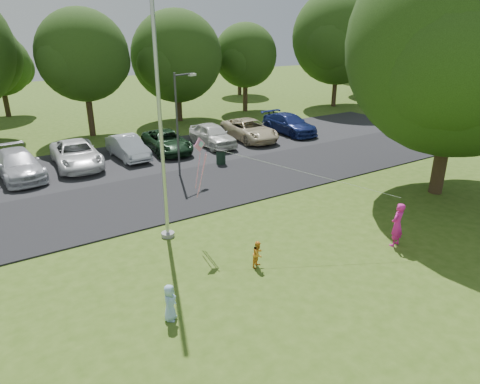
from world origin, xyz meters
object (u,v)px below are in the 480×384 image
woman (397,225)px  child_yellow (258,254)px  child_blue (170,303)px  flagpole (161,130)px  street_lamp (180,116)px  kite (207,159)px  big_tree (461,50)px  trash_can (221,157)px

woman → child_yellow: (-5.09, 1.50, -0.37)m
child_blue → flagpole: bearing=19.4°
woman → street_lamp: bearing=-84.8°
child_yellow → kite: bearing=71.9°
big_tree → child_yellow: 12.64m
flagpole → woman: bearing=-37.3°
street_lamp → big_tree: size_ratio=0.46×
big_tree → child_yellow: (-11.04, -0.86, -6.09)m
flagpole → child_blue: 6.20m
street_lamp → kite: 7.60m
woman → kite: 7.25m
flagpole → child_yellow: size_ratio=10.78×
child_blue → big_tree: bearing=-40.6°
child_yellow → child_blue: (-3.61, -0.98, 0.08)m
street_lamp → child_yellow: 10.41m
kite → trash_can: bearing=39.0°
big_tree → child_blue: bearing=-172.8°
flagpole → kite: 1.90m
child_blue → kite: (3.20, 3.60, 2.63)m
kite → flagpole: bearing=122.5°
trash_can → child_blue: 13.98m
street_lamp → big_tree: big_tree is taller
child_yellow → kite: size_ratio=0.16×
flagpole → street_lamp: bearing=60.0°
street_lamp → child_yellow: bearing=-120.7°
flagpole → child_blue: size_ratio=9.26×
trash_can → child_blue: size_ratio=0.83×
big_tree → child_yellow: size_ratio=12.58×
big_tree → woman: big_tree is taller
woman → big_tree: bearing=-168.7°
street_lamp → trash_can: 3.88m
street_lamp → kite: bearing=-127.5°
street_lamp → child_yellow: size_ratio=5.80×
trash_can → woman: bearing=-87.6°
woman → child_blue: bearing=-13.7°
woman → trash_can: bearing=-98.0°
flagpole → child_blue: flagpole is taller
flagpole → woman: flagpole is taller
big_tree → child_blue: size_ratio=10.80×
woman → child_blue: (-8.70, 0.51, -0.29)m
trash_can → child_yellow: child_yellow is taller
trash_can → woman: size_ratio=0.54×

